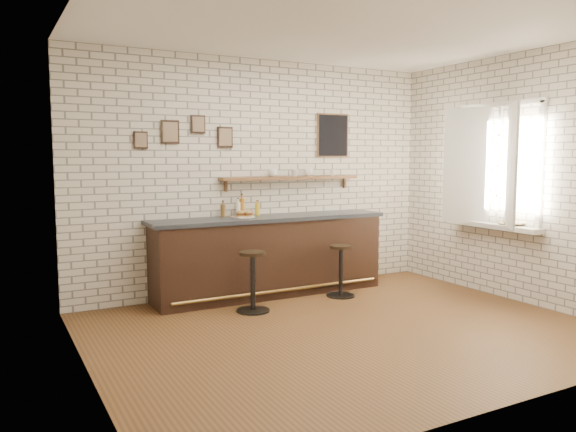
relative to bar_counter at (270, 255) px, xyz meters
name	(u,v)px	position (x,y,z in m)	size (l,w,h in m)	color
ground	(346,330)	(0.02, -1.70, -0.51)	(5.00, 5.00, 0.00)	brown
bar_counter	(270,255)	(0.00, 0.00, 0.00)	(3.10, 0.65, 1.01)	#301D12
sandwich_plate	(244,217)	(-0.34, 0.04, 0.51)	(0.28, 0.28, 0.01)	white
ciabatta_sandwich	(245,214)	(-0.34, 0.04, 0.55)	(0.20, 0.13, 0.07)	tan
potato_chips	(242,216)	(-0.37, 0.04, 0.52)	(0.26, 0.19, 0.00)	#E8A551
bitters_bottle_brown	(223,210)	(-0.56, 0.19, 0.59)	(0.06, 0.06, 0.21)	brown
bitters_bottle_white	(238,209)	(-0.36, 0.19, 0.60)	(0.06, 0.06, 0.23)	white
bitters_bottle_amber	(242,207)	(-0.30, 0.19, 0.62)	(0.07, 0.07, 0.28)	#AD681B
condiment_bottle_yellow	(258,209)	(-0.09, 0.19, 0.58)	(0.06, 0.06, 0.19)	yellow
bar_stool_left	(253,279)	(-0.53, -0.61, -0.14)	(0.38, 0.38, 0.69)	black
bar_stool_right	(341,269)	(0.74, -0.50, -0.16)	(0.36, 0.36, 0.65)	black
wall_shelf	(291,178)	(0.42, 0.20, 0.97)	(2.00, 0.18, 0.18)	brown
shelf_cup_a	(273,173)	(0.15, 0.20, 1.04)	(0.13, 0.13, 0.10)	white
shelf_cup_b	(295,173)	(0.47, 0.20, 1.04)	(0.10, 0.10, 0.09)	white
shelf_cup_c	(309,172)	(0.69, 0.20, 1.04)	(0.12, 0.12, 0.10)	white
shelf_cup_d	(333,173)	(1.07, 0.20, 1.03)	(0.09, 0.09, 0.08)	white
back_wall_decor	(277,135)	(0.24, 0.28, 1.54)	(2.96, 0.02, 0.56)	black
window_sill	(493,226)	(2.42, -1.40, 0.39)	(0.20, 1.35, 0.06)	white
casement_window	(492,165)	(2.37, -1.40, 1.14)	(0.40, 1.30, 1.56)	white
book_lower	(507,225)	(2.40, -1.64, 0.43)	(0.16, 0.21, 0.02)	tan
book_upper	(510,223)	(2.40, -1.68, 0.45)	(0.17, 0.23, 0.02)	tan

